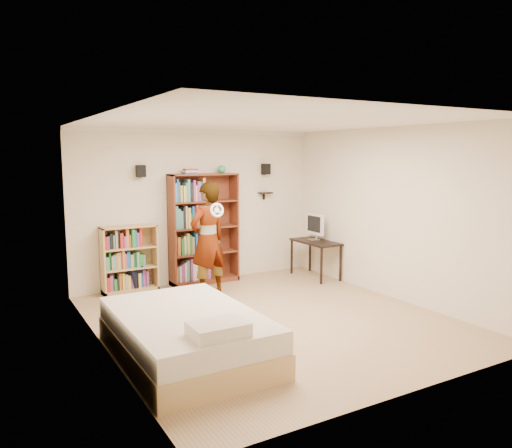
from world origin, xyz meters
The scene contains 14 objects.
ground centered at (0.00, 0.00, 0.00)m, with size 4.50×5.00×0.01m, color tan.
room_shell centered at (0.00, 0.00, 1.76)m, with size 4.52×5.02×2.71m.
crown_molding centered at (0.00, 0.00, 2.67)m, with size 4.50×5.00×0.06m.
speaker_left centered at (-1.05, 2.40, 2.00)m, with size 0.14×0.12×0.20m, color black.
speaker_right centered at (1.35, 2.40, 2.00)m, with size 0.14×0.12×0.20m, color black.
wall_shelf centered at (1.35, 2.41, 1.55)m, with size 0.25×0.16×0.03m, color black.
tall_bookshelf centered at (0.03, 2.32, 0.97)m, with size 1.23×0.36×1.94m, color brown, non-canonical shape.
low_bookshelf centered at (-1.31, 2.33, 0.56)m, with size 0.90×0.34×1.12m, color tan, non-canonical shape.
computer_desk centered at (1.98, 1.65, 0.34)m, with size 0.50×1.01×0.69m, color black, non-canonical shape.
imac centered at (2.02, 1.77, 0.93)m, with size 0.10×0.49×0.49m, color white, non-canonical shape.
daybed centered at (-1.51, -0.64, 0.33)m, with size 1.44×2.22×0.65m, color silver, non-canonical shape.
person centered at (-0.27, 1.50, 0.92)m, with size 0.67×0.44×1.85m, color black.
wii_wheel centered at (-0.27, 1.16, 1.43)m, with size 0.23×0.23×0.04m, color white.
navy_bag centered at (-1.17, 2.34, 0.22)m, with size 0.32×0.21×0.44m, color black, non-canonical shape.
Camera 1 is at (-3.51, -5.68, 2.26)m, focal length 35.00 mm.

